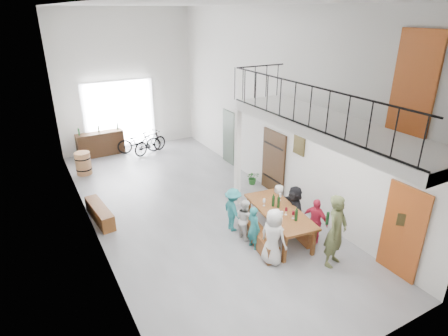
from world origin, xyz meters
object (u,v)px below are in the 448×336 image
oak_barrel (83,163)px  serving_counter (101,144)px  host_standing (336,231)px  tasting_table (279,213)px  bicycle_near (139,142)px  bench_inner (257,236)px  side_bench (100,213)px

oak_barrel → serving_counter: 1.87m
host_standing → tasting_table: bearing=85.9°
oak_barrel → bicycle_near: 2.63m
tasting_table → oak_barrel: bearing=126.2°
bench_inner → host_standing: bearing=-45.3°
bench_inner → bicycle_near: (-0.61, 7.67, 0.24)m
bicycle_near → oak_barrel: bearing=129.6°
tasting_table → bicycle_near: size_ratio=1.36×
bench_inner → bicycle_near: 7.70m
host_standing → bicycle_near: (-1.66, 9.18, -0.41)m
oak_barrel → host_standing: host_standing is taller
bicycle_near → host_standing: bearing=-156.1°
tasting_table → bicycle_near: (-1.22, 7.71, -0.25)m
tasting_table → oak_barrel: (-3.59, 6.56, -0.31)m
oak_barrel → tasting_table: bearing=-61.3°
side_bench → oak_barrel: size_ratio=1.96×
bench_inner → bicycle_near: bicycle_near is taller
tasting_table → bench_inner: tasting_table is taller
bench_inner → serving_counter: size_ratio=1.04×
tasting_table → host_standing: (0.44, -1.47, 0.16)m
oak_barrel → bench_inner: bearing=-65.5°
tasting_table → serving_counter: size_ratio=1.32×
host_standing → oak_barrel: bearing=95.8°
tasting_table → oak_barrel: oak_barrel is taller
host_standing → bicycle_near: size_ratio=1.00×
side_bench → serving_counter: size_ratio=0.88×
tasting_table → bicycle_near: bearing=106.5°
tasting_table → side_bench: (-3.79, 3.05, -0.49)m
bicycle_near → side_bench: bearing=164.8°
bench_inner → serving_counter: 8.38m
tasting_table → bench_inner: (-0.61, 0.04, -0.49)m
bicycle_near → serving_counter: bearing=85.9°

